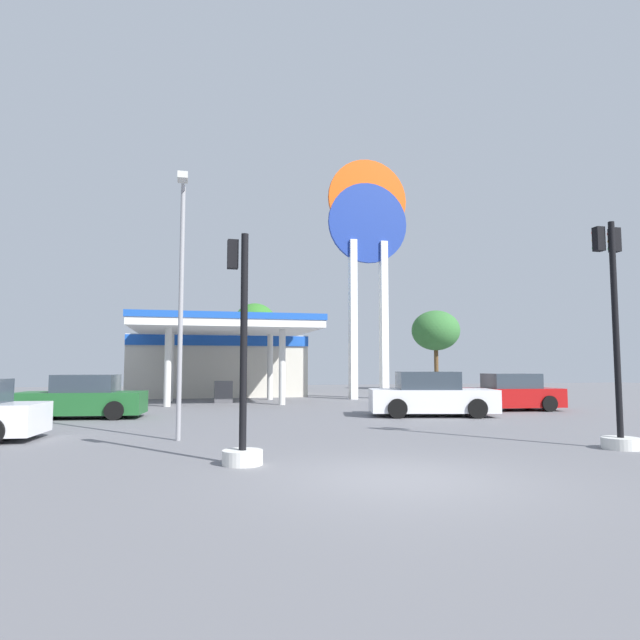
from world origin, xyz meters
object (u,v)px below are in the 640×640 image
(tree_2, at_px, (436,331))
(station_pole_sign, at_px, (368,242))
(tree_1, at_px, (255,328))
(corner_streetlamp, at_px, (181,283))
(car_1, at_px, (431,396))
(car_2, at_px, (82,398))
(traffic_signal_0, at_px, (616,368))
(car_3, at_px, (509,394))
(traffic_signal_1, at_px, (242,397))

(tree_2, bearing_deg, station_pole_sign, -132.13)
(tree_1, height_order, corner_streetlamp, corner_streetlamp)
(car_1, relative_size, tree_1, 0.77)
(car_2, xyz_separation_m, corner_streetlamp, (3.48, -7.13, 3.25))
(traffic_signal_0, distance_m, tree_2, 30.58)
(car_1, bearing_deg, tree_2, 64.30)
(car_1, height_order, tree_1, tree_1)
(station_pole_sign, bearing_deg, tree_1, 118.78)
(tree_1, xyz_separation_m, tree_2, (14.12, -0.22, -0.04))
(car_1, height_order, car_3, car_1)
(car_1, height_order, corner_streetlamp, corner_streetlamp)
(car_1, xyz_separation_m, corner_streetlamp, (-9.09, -5.05, 3.21))
(traffic_signal_0, bearing_deg, car_3, 70.41)
(corner_streetlamp, bearing_deg, car_3, 26.80)
(station_pole_sign, relative_size, traffic_signal_1, 3.14)
(car_1, relative_size, corner_streetlamp, 0.76)
(corner_streetlamp, bearing_deg, tree_2, 53.41)
(car_1, relative_size, traffic_signal_1, 1.11)
(traffic_signal_1, relative_size, corner_streetlamp, 0.68)
(car_3, bearing_deg, tree_1, 114.37)
(traffic_signal_0, distance_m, corner_streetlamp, 10.59)
(car_3, bearing_deg, tree_2, 73.58)
(car_3, distance_m, traffic_signal_1, 16.00)
(car_3, relative_size, traffic_signal_0, 0.86)
(traffic_signal_1, distance_m, tree_1, 29.73)
(traffic_signal_0, relative_size, tree_2, 0.84)
(car_2, bearing_deg, car_3, -1.18)
(station_pole_sign, bearing_deg, corner_streetlamp, -122.78)
(car_1, height_order, car_2, car_1)
(station_pole_sign, bearing_deg, car_3, -70.75)
(car_2, xyz_separation_m, traffic_signal_1, (4.71, -10.69, 0.56))
(traffic_signal_1, height_order, tree_2, tree_2)
(corner_streetlamp, bearing_deg, station_pole_sign, 57.22)
(car_3, bearing_deg, car_2, 178.82)
(corner_streetlamp, bearing_deg, traffic_signal_0, -19.74)
(car_1, xyz_separation_m, tree_2, (9.86, 20.48, 3.87))
(car_1, distance_m, traffic_signal_1, 11.68)
(car_2, xyz_separation_m, car_3, (16.91, -0.35, -0.00))
(tree_2, relative_size, corner_streetlamp, 0.95)
(car_2, relative_size, traffic_signal_1, 1.01)
(station_pole_sign, height_order, corner_streetlamp, station_pole_sign)
(tree_1, bearing_deg, corner_streetlamp, -100.63)
(traffic_signal_0, relative_size, corner_streetlamp, 0.80)
(tree_2, xyz_separation_m, corner_streetlamp, (-18.95, -25.53, -0.66))
(car_1, relative_size, car_3, 1.10)
(car_3, relative_size, tree_1, 0.70)
(traffic_signal_0, xyz_separation_m, tree_2, (9.18, 29.03, 2.80))
(car_2, height_order, tree_1, tree_1)
(car_3, relative_size, traffic_signal_1, 1.01)
(car_2, distance_m, tree_1, 20.77)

